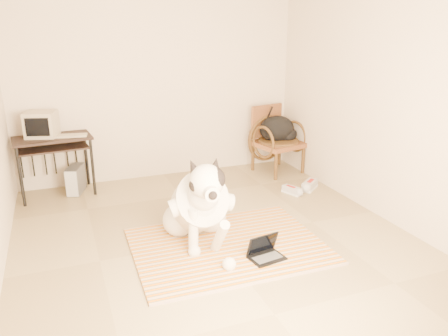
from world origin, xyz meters
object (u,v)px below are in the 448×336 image
laptop (265,252)px  computer_desk (53,146)px  backpack (279,130)px  dog (199,206)px  rattan_chair (276,139)px  pc_tower (76,180)px  crt_monitor (41,124)px

laptop → computer_desk: (-1.78, 2.48, 0.59)m
backpack → computer_desk: bearing=177.6°
dog → rattan_chair: 2.54m
laptop → pc_tower: pc_tower is taller
dog → pc_tower: dog is taller
dog → computer_desk: 2.35m
computer_desk → pc_tower: (0.23, 0.01, -0.49)m
dog → backpack: bearing=44.2°
crt_monitor → backpack: 3.28m
pc_tower → rattan_chair: 2.91m
backpack → dog: bearing=-135.8°
crt_monitor → pc_tower: (0.33, -0.06, -0.76)m
laptop → crt_monitor: size_ratio=0.81×
dog → crt_monitor: bearing=125.3°
laptop → crt_monitor: crt_monitor is taller
pc_tower → dog: bearing=-60.7°
dog → rattan_chair: (1.81, 1.79, 0.09)m
rattan_chair → backpack: size_ratio=1.74×
backpack → rattan_chair: bearing=-172.8°
computer_desk → laptop: bearing=-54.3°
laptop → pc_tower: size_ratio=0.85×
rattan_chair → backpack: 0.15m
dog → pc_tower: (-1.09, 1.94, -0.23)m
dog → laptop: (0.47, -0.56, -0.33)m
dog → pc_tower: bearing=119.3°
backpack → laptop: bearing=-120.3°
rattan_chair → backpack: (0.04, 0.01, 0.14)m
computer_desk → crt_monitor: crt_monitor is taller
dog → computer_desk: (-1.31, 1.93, 0.27)m
laptop → computer_desk: bearing=125.7°
crt_monitor → laptop: bearing=-53.6°
crt_monitor → backpack: size_ratio=0.78×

